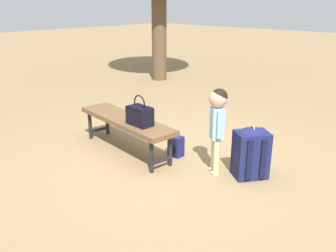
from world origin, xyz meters
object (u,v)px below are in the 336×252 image
object	(u,v)px
handbag	(140,115)
backpack_small	(176,145)
park_bench	(126,122)
backpack_large	(251,151)
child_standing	(217,118)

from	to	relation	value
handbag	backpack_small	bearing A→B (deg)	57.42
park_bench	handbag	xyz separation A→B (m)	(0.33, -0.06, 0.18)
backpack_large	handbag	bearing A→B (deg)	-156.67
park_bench	backpack_large	distance (m)	1.61
handbag	park_bench	bearing A→B (deg)	170.15
handbag	child_standing	world-z (taller)	child_standing
handbag	backpack_large	size ratio (longest dim) A/B	0.61
child_standing	backpack_small	xyz separation A→B (m)	(-0.63, 0.04, -0.50)
park_bench	backpack_large	xyz separation A→B (m)	(1.54, 0.47, -0.09)
child_standing	backpack_small	distance (m)	0.81
handbag	child_standing	distance (m)	0.94
backpack_small	child_standing	bearing A→B (deg)	-3.40
child_standing	backpack_large	bearing A→B (deg)	28.42
child_standing	backpack_small	size ratio (longest dim) A/B	3.27
backpack_large	backpack_small	distance (m)	0.99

